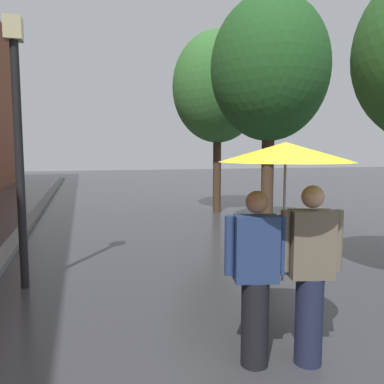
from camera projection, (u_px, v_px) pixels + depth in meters
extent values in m
cube|color=slate|center=(34.00, 216.00, 11.71)|extent=(0.30, 36.00, 0.12)
cylinder|color=#473323|center=(267.00, 179.00, 9.32)|extent=(0.30, 0.30, 2.70)
ellipsoid|color=#235623|center=(270.00, 68.00, 9.05)|extent=(2.78, 2.78, 3.40)
cylinder|color=#473323|center=(217.00, 171.00, 12.83)|extent=(0.27, 0.27, 2.76)
ellipsoid|color=#387533|center=(218.00, 87.00, 12.54)|extent=(2.95, 2.95, 3.60)
cylinder|color=black|center=(255.00, 323.00, 3.63)|extent=(0.26, 0.26, 0.82)
cube|color=navy|center=(256.00, 249.00, 3.55)|extent=(0.44, 0.30, 0.62)
sphere|color=#9E7051|center=(257.00, 202.00, 3.50)|extent=(0.21, 0.21, 0.21)
cylinder|color=navy|center=(229.00, 246.00, 3.53)|extent=(0.09, 0.09, 0.55)
cylinder|color=navy|center=(283.00, 245.00, 3.56)|extent=(0.09, 0.09, 0.55)
cylinder|color=#1E233D|center=(309.00, 320.00, 3.65)|extent=(0.26, 0.26, 0.85)
cube|color=#665B4C|center=(311.00, 244.00, 3.57)|extent=(0.44, 0.30, 0.64)
sphere|color=tan|center=(313.00, 197.00, 3.53)|extent=(0.21, 0.21, 0.21)
cylinder|color=#665B4C|center=(285.00, 241.00, 3.56)|extent=(0.09, 0.09, 0.57)
cylinder|color=#665B4C|center=(338.00, 240.00, 3.59)|extent=(0.09, 0.09, 0.57)
cylinder|color=#9E9EA3|center=(284.00, 222.00, 3.56)|extent=(0.02, 0.02, 1.15)
cone|color=yellow|center=(286.00, 152.00, 3.49)|extent=(1.23, 1.23, 0.18)
cylinder|color=black|center=(20.00, 168.00, 5.57)|extent=(0.12, 0.12, 3.57)
cube|color=beige|center=(13.00, 28.00, 5.36)|extent=(0.24, 0.24, 0.32)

